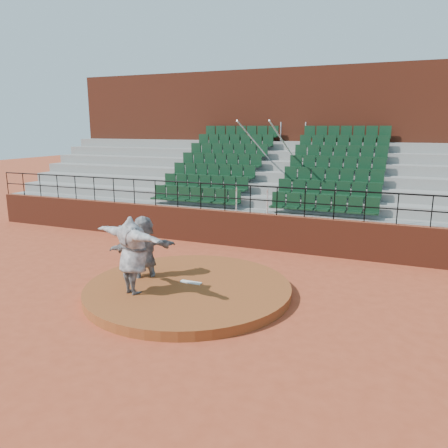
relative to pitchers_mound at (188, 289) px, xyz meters
The scene contains 9 objects.
ground 0.12m from the pitchers_mound, ahead, with size 90.00×90.00×0.00m, color #A94326.
pitchers_mound is the anchor object (origin of this frame).
pitching_rubber 0.21m from the pitchers_mound, 90.00° to the left, with size 0.60×0.15×0.03m, color white.
boundary_wall 5.03m from the pitchers_mound, 90.00° to the left, with size 24.00×0.30×1.30m, color maroon.
wall_railing 5.35m from the pitchers_mound, 90.00° to the left, with size 24.04×0.05×1.03m.
seating_deck 8.74m from the pitchers_mound, 90.00° to the left, with size 24.00×5.97×4.63m.
press_box_facade 13.06m from the pitchers_mound, 90.00° to the left, with size 24.00×3.00×7.10m, color maroon.
pitcher 1.84m from the pitchers_mound, 133.70° to the right, with size 2.45×0.67×2.00m, color black.
fielder 1.69m from the pitchers_mound, behind, with size 1.86×0.59×2.01m, color black.
Camera 1 is at (5.12, -9.85, 4.40)m, focal length 35.00 mm.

